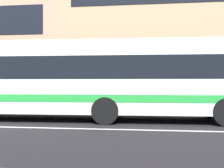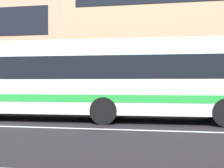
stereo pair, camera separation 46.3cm
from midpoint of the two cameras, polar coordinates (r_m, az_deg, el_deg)
hedge_row_far at (r=15.21m, az=-11.13°, el=-3.70°), size 15.06×1.10×0.96m
transit_bus at (r=11.28m, az=-5.73°, el=1.34°), size 12.17×2.83×3.15m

